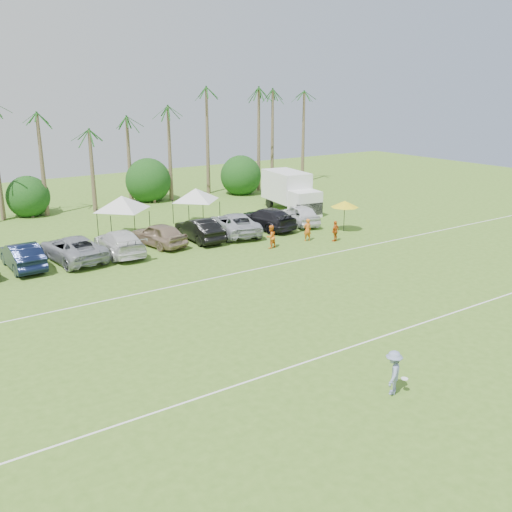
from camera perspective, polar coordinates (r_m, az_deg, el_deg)
ground at (r=25.92m, az=13.58°, el=-10.10°), size 120.00×120.00×0.00m
field_lines at (r=31.30m, az=2.77°, el=-4.84°), size 80.00×12.10×0.01m
palm_tree_4 at (r=55.07m, az=-20.20°, el=11.52°), size 2.40×2.40×8.90m
palm_tree_5 at (r=56.14m, az=-16.26°, el=12.85°), size 2.40×2.40×9.90m
palm_tree_6 at (r=57.47m, az=-12.44°, el=14.05°), size 2.40×2.40×10.90m
palm_tree_7 at (r=59.07m, az=-8.78°, el=15.12°), size 2.40×2.40×11.90m
palm_tree_8 at (r=61.51m, az=-4.37°, el=12.90°), size 2.40×2.40×8.90m
palm_tree_9 at (r=64.09m, az=-0.39°, el=13.88°), size 2.40×2.40×9.90m
palm_tree_10 at (r=66.96m, az=3.29°, el=14.71°), size 2.40×2.40×10.90m
palm_tree_11 at (r=69.43m, az=6.02°, el=15.42°), size 2.40×2.40×11.90m
bush_tree_1 at (r=56.29m, az=-21.86°, el=5.58°), size 4.00×4.00×4.00m
bush_tree_2 at (r=59.91m, az=-10.58°, el=7.10°), size 4.00×4.00×4.00m
bush_tree_3 at (r=64.50m, az=-2.37°, el=8.03°), size 4.00×4.00×4.00m
sideline_player_a at (r=43.87m, az=5.16°, el=2.62°), size 0.71×0.54×1.74m
sideline_player_b at (r=41.76m, az=1.49°, el=1.94°), size 0.93×0.78×1.71m
sideline_player_c at (r=44.02m, az=7.94°, el=2.48°), size 1.01×0.67×1.60m
box_truck at (r=54.24m, az=3.50°, el=6.54°), size 3.64×7.42×3.67m
canopy_tent_left at (r=45.51m, az=-13.30°, el=5.87°), size 4.75×4.75×3.85m
canopy_tent_right at (r=48.75m, az=-6.07°, el=6.74°), size 4.53×4.53×3.67m
market_umbrella at (r=46.89m, az=8.87°, el=5.16°), size 2.28×2.28×2.54m
frisbee_player at (r=22.97m, az=13.56°, el=-11.26°), size 1.32×1.21×1.78m
parked_car_1 at (r=40.02m, az=-22.34°, el=0.02°), size 1.98×5.31×1.73m
parked_car_2 at (r=40.64m, az=-17.89°, el=0.72°), size 3.58×6.53×1.73m
parked_car_3 at (r=41.34m, az=-13.49°, el=1.34°), size 2.75×6.09×1.73m
parked_car_4 at (r=42.97m, az=-9.72°, el=2.14°), size 3.04×5.40×1.73m
parked_car_5 at (r=44.02m, az=-5.68°, el=2.65°), size 1.93×5.29×1.73m
parked_car_6 at (r=45.71m, az=-2.20°, el=3.24°), size 4.15×6.71×1.73m
parked_car_7 at (r=47.55m, az=1.03°, el=3.78°), size 2.90×6.15×1.73m
parked_car_8 at (r=49.14m, az=4.38°, el=4.16°), size 3.24×5.43×1.73m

